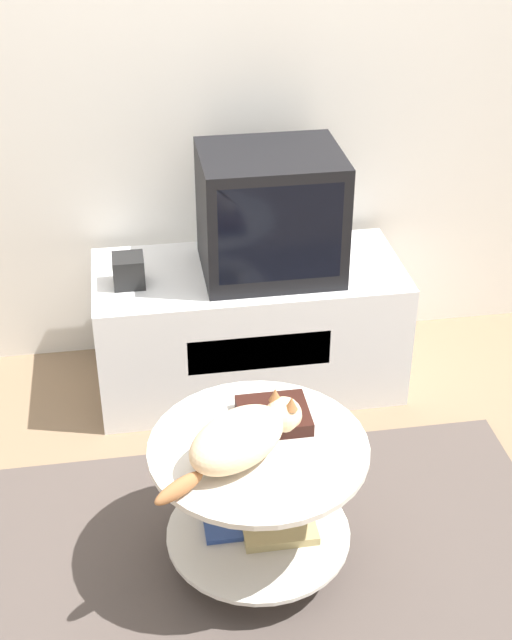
% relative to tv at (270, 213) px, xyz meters
% --- Properties ---
extents(ground_plane, '(12.00, 12.00, 0.00)m').
position_rel_tv_xyz_m(ground_plane, '(-0.14, -0.95, -0.72)').
color(ground_plane, '#7F664C').
extents(wall_back, '(8.00, 0.05, 2.60)m').
position_rel_tv_xyz_m(wall_back, '(-0.14, 0.35, 0.58)').
color(wall_back, silver).
rests_on(wall_back, ground_plane).
extents(rug, '(1.75, 1.10, 0.02)m').
position_rel_tv_xyz_m(rug, '(-0.14, -0.95, -0.71)').
color(rug, '#4C423D').
rests_on(rug, ground_plane).
extents(tv_stand, '(1.14, 0.52, 0.49)m').
position_rel_tv_xyz_m(tv_stand, '(-0.08, 0.01, -0.47)').
color(tv_stand, white).
rests_on(tv_stand, ground_plane).
extents(tv, '(0.49, 0.40, 0.45)m').
position_rel_tv_xyz_m(tv, '(0.00, 0.00, 0.00)').
color(tv, black).
rests_on(tv, tv_stand).
extents(speaker, '(0.11, 0.11, 0.11)m').
position_rel_tv_xyz_m(speaker, '(-0.51, -0.03, -0.17)').
color(speaker, black).
rests_on(speaker, tv_stand).
extents(coffee_table, '(0.62, 0.62, 0.44)m').
position_rel_tv_xyz_m(coffee_table, '(-0.19, -0.94, -0.43)').
color(coffee_table, '#B2B2B7').
rests_on(coffee_table, rug).
extents(dvd_box, '(0.20, 0.18, 0.04)m').
position_rel_tv_xyz_m(dvd_box, '(-0.13, -0.84, -0.24)').
color(dvd_box, black).
rests_on(dvd_box, coffee_table).
extents(cat, '(0.44, 0.35, 0.14)m').
position_rel_tv_xyz_m(cat, '(-0.25, -0.98, -0.19)').
color(cat, beige).
rests_on(cat, coffee_table).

